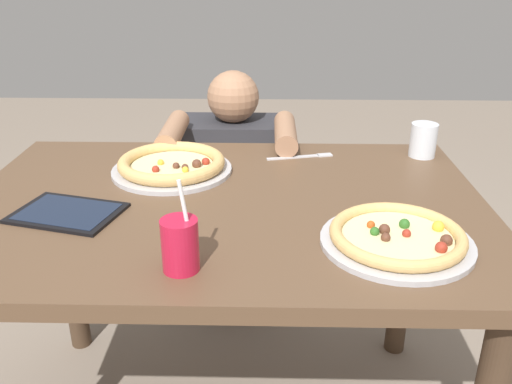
% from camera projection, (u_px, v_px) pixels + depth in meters
% --- Properties ---
extents(dining_table, '(1.30, 0.89, 0.75)m').
position_uv_depth(dining_table, '(225.00, 238.00, 1.40)').
color(dining_table, brown).
rests_on(dining_table, ground).
extents(pizza_near, '(0.32, 0.32, 0.04)m').
position_uv_depth(pizza_near, '(397.00, 237.00, 1.15)').
color(pizza_near, '#B7B7BC').
rests_on(pizza_near, dining_table).
extents(pizza_far, '(0.33, 0.33, 0.05)m').
position_uv_depth(pizza_far, '(172.00, 165.00, 1.53)').
color(pizza_far, '#B7B7BC').
rests_on(pizza_far, dining_table).
extents(drink_cup_colored, '(0.07, 0.07, 0.19)m').
position_uv_depth(drink_cup_colored, '(180.00, 245.00, 1.05)').
color(drink_cup_colored, red).
rests_on(drink_cup_colored, dining_table).
extents(water_cup_clear, '(0.08, 0.08, 0.10)m').
position_uv_depth(water_cup_clear, '(424.00, 140.00, 1.64)').
color(water_cup_clear, silver).
rests_on(water_cup_clear, dining_table).
extents(fork, '(0.20, 0.07, 0.00)m').
position_uv_depth(fork, '(303.00, 157.00, 1.65)').
color(fork, silver).
rests_on(fork, dining_table).
extents(tablet, '(0.28, 0.23, 0.01)m').
position_uv_depth(tablet, '(67.00, 213.00, 1.29)').
color(tablet, black).
rests_on(tablet, dining_table).
extents(diner_seated, '(0.43, 0.53, 0.94)m').
position_uv_depth(diner_seated, '(235.00, 207.00, 2.11)').
color(diner_seated, '#333847').
rests_on(diner_seated, ground).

